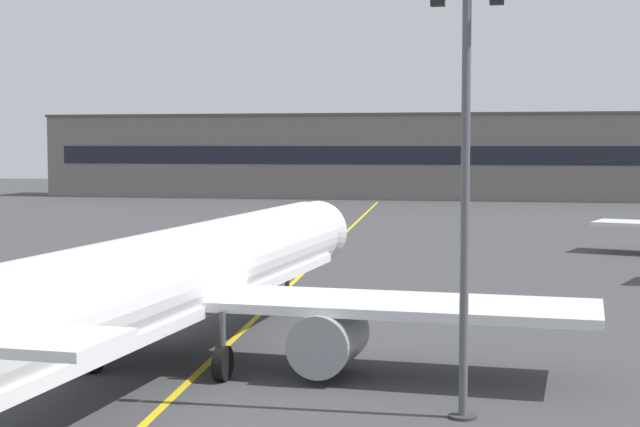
{
  "coord_description": "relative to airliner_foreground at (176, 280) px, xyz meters",
  "views": [
    {
      "loc": [
        13.2,
        -25.31,
        8.67
      ],
      "look_at": [
        4.95,
        16.36,
        5.65
      ],
      "focal_mm": 55.46,
      "sensor_mm": 36.0,
      "label": 1
    }
  ],
  "objects": [
    {
      "name": "taxiway_centreline",
      "position": [
        -0.33,
        19.07,
        -3.37
      ],
      "size": [
        13.87,
        179.51,
        0.01
      ],
      "primitive_type": "cube",
      "rotation": [
        0.0,
        0.0,
        0.08
      ],
      "color": "yellow",
      "rests_on": "ground"
    },
    {
      "name": "airliner_foreground",
      "position": [
        0.0,
        0.0,
        0.0
      ],
      "size": [
        32.26,
        41.52,
        11.65
      ],
      "color": "white",
      "rests_on": "ground"
    },
    {
      "name": "apron_lamp_post",
      "position": [
        11.34,
        -5.24,
        3.64
      ],
      "size": [
        2.24,
        0.9,
        13.4
      ],
      "color": "#515156",
      "rests_on": "ground"
    },
    {
      "name": "terminal_building",
      "position": [
        11.62,
        119.32,
        3.31
      ],
      "size": [
        147.84,
        12.4,
        13.35
      ],
      "color": "slate",
      "rests_on": "ground"
    },
    {
      "name": "safety_cone_by_nose_gear",
      "position": [
        1.95,
        15.9,
        -3.11
      ],
      "size": [
        0.44,
        0.44,
        0.55
      ],
      "color": "orange",
      "rests_on": "ground"
    }
  ]
}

